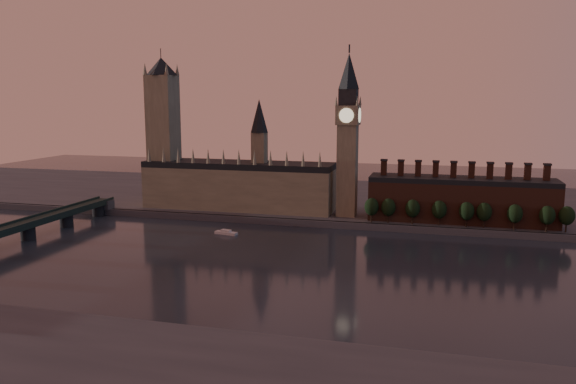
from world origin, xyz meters
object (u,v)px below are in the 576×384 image
object	(u,v)px
victoria_tower	(163,127)
river_boat	(226,233)
westminster_bridge	(1,235)
big_ben	(348,133)

from	to	relation	value
victoria_tower	river_boat	world-z (taller)	victoria_tower
river_boat	victoria_tower	bearing A→B (deg)	150.34
westminster_bridge	victoria_tower	bearing A→B (deg)	73.44
big_ben	westminster_bridge	size ratio (longest dim) A/B	0.54
victoria_tower	westminster_bridge	size ratio (longest dim) A/B	0.54
victoria_tower	river_boat	distance (m)	106.19
victoria_tower	big_ben	bearing A→B (deg)	-2.20
big_ben	river_boat	distance (m)	98.90
river_boat	big_ben	bearing A→B (deg)	51.04
big_ben	river_boat	bearing A→B (deg)	-139.78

